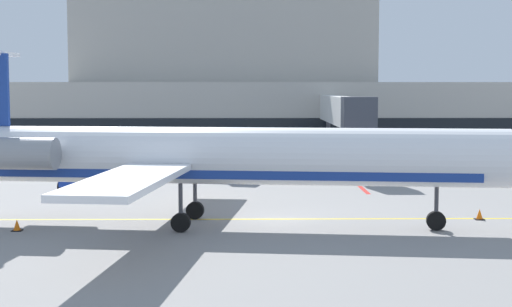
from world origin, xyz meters
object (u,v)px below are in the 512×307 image
Objects in this scene: regional_jet at (204,156)px; belt_loader at (79,177)px; baggage_tug at (35,159)px; pushback_tractor at (228,169)px; fuel_tank at (339,147)px.

regional_jet is 10.63× the size of belt_loader.
baggage_tug is 16.92m from pushback_tractor.
belt_loader is at bearing -62.84° from baggage_tug.
regional_jet is 8.28× the size of baggage_tug.
baggage_tug reaches higher than belt_loader.
baggage_tug is 25.98m from fuel_tank.
regional_jet is at bearing -92.48° from pushback_tractor.
regional_jet is 15.61m from belt_loader.
fuel_tank is (25.02, 7.00, 0.42)m from baggage_tug.
fuel_tank is (9.55, 13.84, 0.47)m from pushback_tractor.
belt_loader is at bearing 124.66° from regional_jet.
belt_loader is (-8.76, 12.67, -2.48)m from regional_jet.
baggage_tug is (-14.72, 24.27, -2.42)m from regional_jet.
regional_jet reaches higher than pushback_tractor.
regional_jet is 7.64× the size of pushback_tractor.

